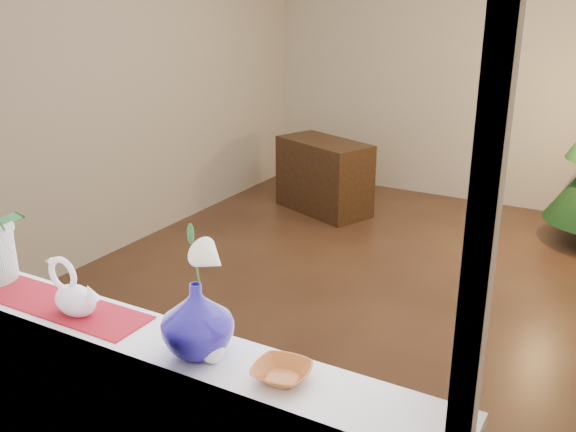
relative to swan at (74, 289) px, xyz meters
name	(u,v)px	position (x,y,z in m)	size (l,w,h in m)	color
ground	(388,299)	(0.29, 2.39, -1.02)	(5.00, 5.00, 0.00)	#331E15
wall_back	(493,64)	(0.29, 4.89, 0.33)	(4.50, 0.10, 2.70)	beige
wall_front	(103,223)	(0.29, -0.11, 0.33)	(4.50, 0.10, 2.70)	beige
wall_left	(125,78)	(-1.96, 2.39, 0.33)	(0.10, 5.00, 2.70)	beige
windowsill	(144,338)	(0.29, 0.02, -0.12)	(2.20, 0.26, 0.04)	white
window_frame	(98,102)	(0.29, -0.08, 0.68)	(2.22, 0.06, 1.60)	white
runner	(63,306)	(-0.09, 0.02, -0.10)	(0.70, 0.20, 0.01)	maroon
swan	(74,289)	(0.00, 0.00, 0.00)	(0.23, 0.11, 0.20)	white
blue_vase	(197,314)	(0.53, 0.01, 0.04)	(0.26, 0.26, 0.27)	#130B67
lily	(193,242)	(0.53, 0.01, 0.28)	(0.15, 0.09, 0.21)	silver
paperweight	(212,351)	(0.60, -0.01, -0.06)	(0.08, 0.08, 0.08)	white
amber_dish	(282,374)	(0.83, 0.01, -0.08)	(0.15, 0.15, 0.04)	#A14F1D
side_table	(324,176)	(-0.94, 3.86, -0.68)	(0.91, 0.45, 0.68)	black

